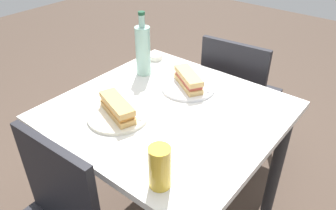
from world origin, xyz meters
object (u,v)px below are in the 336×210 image
at_px(knife_near, 198,82).
at_px(knife_far, 129,108).
at_px(olive_bowl, 155,56).
at_px(water_bottle, 143,50).
at_px(plate_far, 118,116).
at_px(baguette_sandwich_near, 188,79).
at_px(baguette_sandwich_far, 117,107).
at_px(dining_table, 168,130).
at_px(chair_far, 236,95).
at_px(beer_glass, 160,167).
at_px(plate_near, 188,87).

height_order(knife_near, knife_far, same).
bearing_deg(knife_near, olive_bowl, 165.05).
height_order(knife_near, olive_bowl, olive_bowl).
relative_size(water_bottle, olive_bowl, 3.65).
distance_m(knife_near, plate_far, 0.45).
distance_m(baguette_sandwich_near, knife_near, 0.07).
bearing_deg(water_bottle, baguette_sandwich_far, -63.22).
xyz_separation_m(plate_far, water_bottle, (-0.18, 0.36, 0.12)).
bearing_deg(baguette_sandwich_far, water_bottle, 116.78).
bearing_deg(plate_far, baguette_sandwich_near, 76.90).
height_order(baguette_sandwich_near, water_bottle, water_bottle).
bearing_deg(baguette_sandwich_near, dining_table, -79.81).
bearing_deg(knife_near, chair_far, 86.68).
xyz_separation_m(chair_far, olive_bowl, (-0.39, -0.29, 0.25)).
xyz_separation_m(plate_far, knife_far, (0.01, 0.06, 0.01)).
height_order(water_bottle, olive_bowl, water_bottle).
xyz_separation_m(knife_near, water_bottle, (-0.29, -0.07, 0.11)).
distance_m(baguette_sandwich_near, beer_glass, 0.63).
height_order(dining_table, plate_near, plate_near).
height_order(knife_near, baguette_sandwich_far, baguette_sandwich_far).
bearing_deg(plate_near, beer_glass, -62.32).
height_order(plate_far, baguette_sandwich_far, baguette_sandwich_far).
height_order(dining_table, beer_glass, beer_glass).
relative_size(dining_table, water_bottle, 2.86).
bearing_deg(knife_near, dining_table, -86.64).
height_order(beer_glass, olive_bowl, beer_glass).
bearing_deg(chair_far, olive_bowl, -142.60).
height_order(dining_table, water_bottle, water_bottle).
bearing_deg(chair_far, dining_table, -90.71).
height_order(knife_near, water_bottle, water_bottle).
bearing_deg(beer_glass, olive_bowl, 131.86).
height_order(baguette_sandwich_far, beer_glass, beer_glass).
relative_size(dining_table, beer_glass, 6.06).
height_order(chair_far, knife_near, chair_far).
distance_m(knife_far, beer_glass, 0.44).
bearing_deg(beer_glass, baguette_sandwich_far, 154.80).
bearing_deg(baguette_sandwich_far, baguette_sandwich_near, 76.90).
height_order(plate_far, olive_bowl, olive_bowl).
height_order(plate_near, baguette_sandwich_near, baguette_sandwich_near).
bearing_deg(baguette_sandwich_near, baguette_sandwich_far, -103.10).
distance_m(baguette_sandwich_far, knife_far, 0.07).
relative_size(baguette_sandwich_far, olive_bowl, 2.51).
xyz_separation_m(chair_far, baguette_sandwich_far, (-0.13, -0.82, 0.28)).
height_order(chair_far, plate_far, chair_far).
bearing_deg(plate_near, water_bottle, -176.26).
bearing_deg(knife_near, knife_far, -104.96).
bearing_deg(knife_far, baguette_sandwich_far, -98.60).
relative_size(chair_far, knife_far, 4.95).
height_order(plate_near, knife_far, knife_far).
xyz_separation_m(plate_near, beer_glass, (0.29, -0.56, 0.07)).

